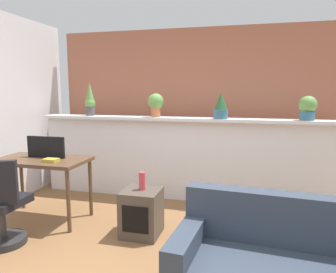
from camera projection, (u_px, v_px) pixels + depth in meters
The scene contains 13 objects.
divider_wall at pixel (188, 160), 4.48m from camera, with size 4.38×0.16×1.14m, color silver.
plant_shelf at pixel (187, 119), 4.36m from camera, with size 4.38×0.29×0.04m, color silver.
brick_wall_behind at pixel (195, 110), 4.96m from camera, with size 4.38×0.10×2.50m, color #AD664C.
potted_plant_0 at pixel (90, 100), 4.71m from camera, with size 0.16×0.16×0.49m.
potted_plant_1 at pixel (156, 103), 4.47m from camera, with size 0.23×0.23×0.33m.
potted_plant_2 at pixel (221, 106), 4.18m from camera, with size 0.19×0.19×0.35m.
potted_plant_3 at pixel (308, 107), 3.97m from camera, with size 0.22×0.22×0.31m.
desk at pixel (41, 166), 3.76m from camera, with size 1.10×0.60×0.75m.
tv_monitor at pixel (46, 147), 3.80m from camera, with size 0.49×0.04×0.26m, color black.
office_chair at pixel (0, 210), 3.11m from camera, with size 0.51×0.52×0.91m.
side_cube_shelf at pixel (141, 213), 3.40m from camera, with size 0.40×0.41×0.50m.
vase_on_shelf at pixel (142, 181), 3.37m from camera, with size 0.07×0.07×0.19m, color #CC3D47.
book_on_desk at pixel (51, 160), 3.59m from camera, with size 0.17×0.12×0.04m, color gold.
Camera 1 is at (0.82, -2.32, 1.56)m, focal length 33.66 mm.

